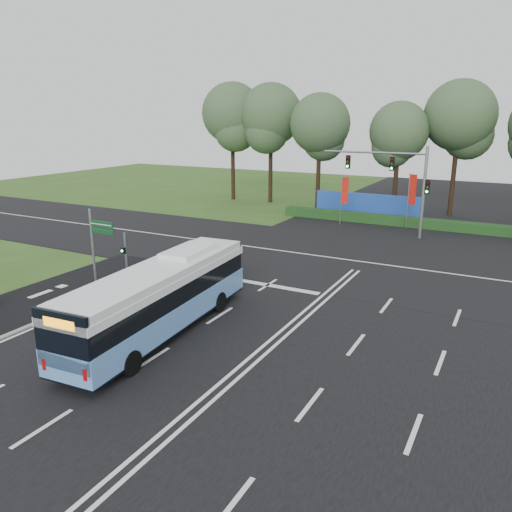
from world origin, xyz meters
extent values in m
plane|color=#32531B|center=(0.00, 0.00, 0.00)|extent=(120.00, 120.00, 0.00)
cube|color=black|center=(0.00, 0.00, 0.02)|extent=(20.00, 120.00, 0.04)
cube|color=black|center=(0.00, 12.00, 0.03)|extent=(120.00, 14.00, 0.05)
cube|color=black|center=(-12.50, -3.00, 0.03)|extent=(5.00, 18.00, 0.06)
cube|color=gray|center=(-10.10, -3.00, 0.06)|extent=(0.25, 18.00, 0.12)
cube|color=#5A90D2|center=(-4.51, -2.75, 1.01)|extent=(3.15, 11.41, 1.03)
cube|color=black|center=(-4.51, -2.75, 0.54)|extent=(3.12, 11.36, 0.28)
cube|color=black|center=(-4.51, -2.75, 1.95)|extent=(3.04, 11.24, 0.89)
cube|color=white|center=(-4.51, -2.75, 2.51)|extent=(3.15, 11.41, 0.33)
cube|color=white|center=(-4.51, -2.75, 2.84)|extent=(3.07, 10.96, 0.33)
cube|color=white|center=(-4.67, -0.40, 3.12)|extent=(1.70, 2.92, 0.23)
cube|color=black|center=(-4.11, -8.31, 1.99)|extent=(2.28, 0.28, 2.07)
cube|color=orange|center=(-4.10, -8.35, 2.65)|extent=(1.32, 0.15, 0.33)
cylinder|color=black|center=(-5.83, 0.36, 0.49)|extent=(0.33, 0.99, 0.98)
cylinder|color=black|center=(-3.64, 0.52, 0.49)|extent=(0.33, 0.99, 0.98)
cylinder|color=black|center=(-5.34, -6.38, 0.49)|extent=(0.33, 0.99, 0.98)
cylinder|color=black|center=(-3.16, -6.23, 0.49)|extent=(0.33, 0.99, 0.98)
cylinder|color=gray|center=(-10.20, 1.38, 1.50)|extent=(0.12, 0.12, 3.01)
cube|color=black|center=(-10.20, 1.20, 2.06)|extent=(0.28, 0.22, 0.34)
sphere|color=#19F233|center=(-10.20, 1.10, 2.06)|extent=(0.12, 0.12, 0.12)
cylinder|color=gray|center=(-11.75, 0.52, 2.16)|extent=(0.13, 0.13, 4.33)
cube|color=#0B3F1A|center=(-10.94, 0.50, 3.57)|extent=(1.62, 0.10, 0.32)
cube|color=#0B3F1A|center=(-10.94, 0.50, 3.19)|extent=(1.62, 0.10, 0.24)
cube|color=white|center=(-10.94, 0.47, 3.57)|extent=(1.51, 0.05, 0.04)
cylinder|color=gray|center=(-5.12, 22.52, 2.10)|extent=(0.07, 0.07, 4.21)
cube|color=red|center=(-4.81, 22.58, 2.99)|extent=(0.56, 0.15, 2.24)
cylinder|color=gray|center=(0.28, 23.62, 2.33)|extent=(0.07, 0.07, 4.66)
cube|color=red|center=(0.61, 23.51, 3.31)|extent=(0.60, 0.23, 2.48)
cylinder|color=gray|center=(2.00, 20.50, 3.50)|extent=(0.24, 0.24, 7.00)
cylinder|color=gray|center=(-2.00, 20.50, 6.40)|extent=(8.00, 0.16, 0.16)
cube|color=black|center=(-0.50, 20.50, 5.60)|extent=(0.32, 0.28, 1.05)
cube|color=black|center=(-4.00, 20.50, 5.60)|extent=(0.32, 0.28, 1.05)
cube|color=black|center=(2.25, 20.50, 4.00)|extent=(0.32, 0.28, 1.05)
cube|color=#163513|center=(0.00, 24.50, 0.40)|extent=(22.00, 1.20, 0.80)
cube|color=#1E46A3|center=(-4.00, 27.00, 1.10)|extent=(10.00, 0.30, 2.20)
cylinder|color=black|center=(-20.41, 30.13, 4.49)|extent=(0.44, 0.44, 8.97)
sphere|color=#375130|center=(-20.41, 30.13, 9.45)|extent=(6.61, 6.61, 6.61)
cylinder|color=black|center=(-15.79, 30.32, 4.42)|extent=(0.44, 0.44, 8.84)
sphere|color=#375130|center=(-15.79, 30.32, 9.30)|extent=(6.51, 6.51, 6.51)
cylinder|color=black|center=(-9.77, 29.02, 4.00)|extent=(0.44, 0.44, 8.01)
sphere|color=#375130|center=(-9.77, 29.02, 8.43)|extent=(5.90, 5.90, 5.90)
cylinder|color=black|center=(-2.21, 29.77, 3.70)|extent=(0.44, 0.44, 7.40)
sphere|color=#375130|center=(-2.21, 29.77, 7.79)|extent=(5.45, 5.45, 5.45)
cylinder|color=black|center=(2.68, 31.66, 4.36)|extent=(0.44, 0.44, 8.73)
sphere|color=#375130|center=(2.68, 31.66, 9.19)|extent=(6.43, 6.43, 6.43)
camera|label=1|loc=(8.50, -18.47, 9.07)|focal=35.00mm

